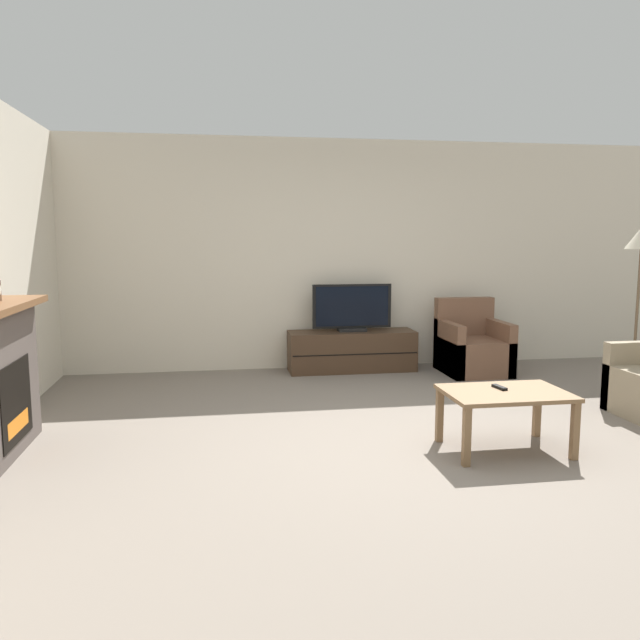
{
  "coord_description": "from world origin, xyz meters",
  "views": [
    {
      "loc": [
        -1.41,
        -4.4,
        1.57
      ],
      "look_at": [
        -0.54,
        0.87,
        0.85
      ],
      "focal_mm": 35.0,
      "sensor_mm": 36.0,
      "label": 1
    }
  ],
  "objects_px": {
    "tv_stand": "(352,351)",
    "remote": "(499,387)",
    "coffee_table": "(505,399)",
    "tv": "(352,309)",
    "armchair": "(472,349)"
  },
  "relations": [
    {
      "from": "tv",
      "to": "remote",
      "type": "relative_size",
      "value": 6.03
    },
    {
      "from": "armchair",
      "to": "remote",
      "type": "height_order",
      "value": "armchair"
    },
    {
      "from": "coffee_table",
      "to": "tv_stand",
      "type": "bearing_deg",
      "value": 100.31
    },
    {
      "from": "coffee_table",
      "to": "remote",
      "type": "relative_size",
      "value": 5.73
    },
    {
      "from": "tv",
      "to": "armchair",
      "type": "xyz_separation_m",
      "value": [
        1.36,
        -0.32,
        -0.44
      ]
    },
    {
      "from": "tv",
      "to": "coffee_table",
      "type": "xyz_separation_m",
      "value": [
        0.52,
        -2.88,
        -0.34
      ]
    },
    {
      "from": "tv",
      "to": "armchair",
      "type": "bearing_deg",
      "value": -13.31
    },
    {
      "from": "armchair",
      "to": "tv",
      "type": "bearing_deg",
      "value": 166.69
    },
    {
      "from": "remote",
      "to": "tv",
      "type": "bearing_deg",
      "value": 91.06
    },
    {
      "from": "tv_stand",
      "to": "remote",
      "type": "distance_m",
      "value": 2.86
    },
    {
      "from": "coffee_table",
      "to": "remote",
      "type": "height_order",
      "value": "remote"
    },
    {
      "from": "tv",
      "to": "armchair",
      "type": "distance_m",
      "value": 1.46
    },
    {
      "from": "tv_stand",
      "to": "armchair",
      "type": "xyz_separation_m",
      "value": [
        1.36,
        -0.32,
        0.05
      ]
    },
    {
      "from": "tv_stand",
      "to": "remote",
      "type": "xyz_separation_m",
      "value": [
        0.51,
        -2.81,
        0.22
      ]
    },
    {
      "from": "coffee_table",
      "to": "remote",
      "type": "xyz_separation_m",
      "value": [
        -0.01,
        0.08,
        0.07
      ]
    }
  ]
}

